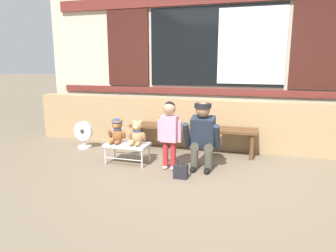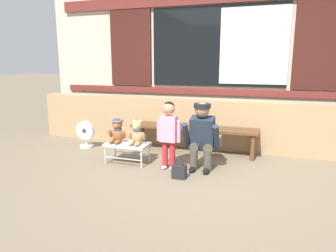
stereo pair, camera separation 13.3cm
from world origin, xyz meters
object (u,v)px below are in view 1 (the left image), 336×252
at_px(handbag_on_ground, 181,171).
at_px(adult_crouching, 203,135).
at_px(floor_fan, 84,135).
at_px(wooden_bench_long, 192,130).
at_px(child_standing, 169,128).
at_px(teddy_bear_plain, 137,134).
at_px(teddy_bear_with_hat, 117,131).
at_px(small_display_bench, 127,146).

bearing_deg(handbag_on_ground, adult_crouching, 66.15).
bearing_deg(floor_fan, wooden_bench_long, 9.57).
bearing_deg(floor_fan, child_standing, -18.53).
height_order(wooden_bench_long, handbag_on_ground, wooden_bench_long).
relative_size(wooden_bench_long, teddy_bear_plain, 5.78).
distance_m(wooden_bench_long, handbag_on_ground, 1.24).
height_order(teddy_bear_with_hat, floor_fan, teddy_bear_with_hat).
xyz_separation_m(teddy_bear_with_hat, teddy_bear_plain, (0.32, -0.00, -0.01)).
bearing_deg(adult_crouching, teddy_bear_with_hat, -175.71).
xyz_separation_m(teddy_bear_plain, adult_crouching, (0.96, 0.10, 0.02)).
bearing_deg(small_display_bench, adult_crouching, 5.01).
relative_size(teddy_bear_plain, child_standing, 0.38).
distance_m(adult_crouching, handbag_on_ground, 0.63).
xyz_separation_m(teddy_bear_plain, handbag_on_ground, (0.76, -0.36, -0.37)).
bearing_deg(child_standing, small_display_bench, 174.99).
distance_m(small_display_bench, teddy_bear_with_hat, 0.26).
distance_m(wooden_bench_long, floor_fan, 1.89).
xyz_separation_m(adult_crouching, handbag_on_ground, (-0.20, -0.46, -0.38)).
relative_size(teddy_bear_with_hat, teddy_bear_plain, 1.00).
relative_size(wooden_bench_long, adult_crouching, 2.21).
xyz_separation_m(wooden_bench_long, teddy_bear_with_hat, (-0.95, -0.84, 0.10)).
bearing_deg(teddy_bear_plain, handbag_on_ground, -25.74).
distance_m(teddy_bear_with_hat, child_standing, 0.84).
bearing_deg(teddy_bear_plain, adult_crouching, 5.75).
relative_size(child_standing, adult_crouching, 1.01).
distance_m(teddy_bear_plain, floor_fan, 1.35).
xyz_separation_m(teddy_bear_with_hat, handbag_on_ground, (1.08, -0.36, -0.38)).
bearing_deg(teddy_bear_plain, small_display_bench, -179.49).
bearing_deg(adult_crouching, floor_fan, 168.98).
height_order(child_standing, handbag_on_ground, child_standing).
xyz_separation_m(teddy_bear_with_hat, adult_crouching, (1.28, 0.10, 0.01)).
bearing_deg(adult_crouching, small_display_bench, -174.99).
relative_size(child_standing, handbag_on_ground, 3.52).
height_order(teddy_bear_with_hat, teddy_bear_plain, same).
xyz_separation_m(child_standing, handbag_on_ground, (0.25, -0.30, -0.50)).
xyz_separation_m(wooden_bench_long, child_standing, (-0.12, -0.90, 0.22)).
xyz_separation_m(small_display_bench, teddy_bear_plain, (0.16, 0.00, 0.20)).
bearing_deg(teddy_bear_with_hat, small_display_bench, -0.77).
relative_size(small_display_bench, child_standing, 0.67).
bearing_deg(child_standing, wooden_bench_long, 82.08).
height_order(teddy_bear_with_hat, child_standing, child_standing).
bearing_deg(small_display_bench, teddy_bear_with_hat, 179.23).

